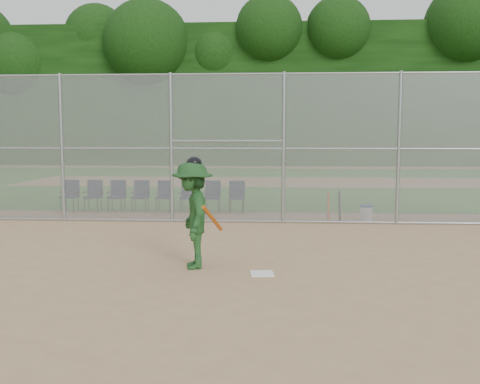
# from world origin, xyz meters

# --- Properties ---
(ground) EXTENTS (100.00, 100.00, 0.00)m
(ground) POSITION_xyz_m (0.00, 0.00, 0.00)
(ground) COLOR tan
(ground) RESTS_ON ground
(grass_strip) EXTENTS (100.00, 100.00, 0.00)m
(grass_strip) POSITION_xyz_m (0.00, 18.00, 0.01)
(grass_strip) COLOR #28691F
(grass_strip) RESTS_ON ground
(dirt_patch_far) EXTENTS (24.00, 24.00, 0.00)m
(dirt_patch_far) POSITION_xyz_m (0.00, 18.00, 0.01)
(dirt_patch_far) COLOR tan
(dirt_patch_far) RESTS_ON ground
(backstop_fence) EXTENTS (16.09, 0.09, 4.00)m
(backstop_fence) POSITION_xyz_m (0.00, 5.00, 2.07)
(backstop_fence) COLOR gray
(backstop_fence) RESTS_ON ground
(treeline) EXTENTS (81.00, 60.00, 11.00)m
(treeline) POSITION_xyz_m (0.00, 20.00, 5.50)
(treeline) COLOR black
(treeline) RESTS_ON ground
(home_plate) EXTENTS (0.43, 0.43, 0.02)m
(home_plate) POSITION_xyz_m (0.55, -0.33, 0.01)
(home_plate) COLOR white
(home_plate) RESTS_ON ground
(batter_at_plate) EXTENTS (1.03, 1.44, 1.98)m
(batter_at_plate) POSITION_xyz_m (-0.69, 0.04, 0.96)
(batter_at_plate) COLOR #1C481E
(batter_at_plate) RESTS_ON ground
(water_cooler) EXTENTS (0.36, 0.36, 0.46)m
(water_cooler) POSITION_xyz_m (3.28, 5.45, 0.23)
(water_cooler) COLOR white
(water_cooler) RESTS_ON ground
(spare_bats) EXTENTS (0.36, 0.31, 0.84)m
(spare_bats) POSITION_xyz_m (2.39, 5.34, 0.42)
(spare_bats) COLOR #D84C14
(spare_bats) RESTS_ON ground
(chair_0) EXTENTS (0.54, 0.52, 0.96)m
(chair_0) POSITION_xyz_m (-5.59, 6.93, 0.48)
(chair_0) COLOR #101D3E
(chair_0) RESTS_ON ground
(chair_1) EXTENTS (0.54, 0.52, 0.96)m
(chair_1) POSITION_xyz_m (-4.85, 6.93, 0.48)
(chair_1) COLOR #101D3E
(chair_1) RESTS_ON ground
(chair_2) EXTENTS (0.54, 0.52, 0.96)m
(chair_2) POSITION_xyz_m (-4.10, 6.93, 0.48)
(chair_2) COLOR #101D3E
(chair_2) RESTS_ON ground
(chair_3) EXTENTS (0.54, 0.52, 0.96)m
(chair_3) POSITION_xyz_m (-3.36, 6.93, 0.48)
(chair_3) COLOR #101D3E
(chair_3) RESTS_ON ground
(chair_4) EXTENTS (0.54, 0.52, 0.96)m
(chair_4) POSITION_xyz_m (-2.61, 6.93, 0.48)
(chair_4) COLOR #101D3E
(chair_4) RESTS_ON ground
(chair_5) EXTENTS (0.54, 0.52, 0.96)m
(chair_5) POSITION_xyz_m (-1.87, 6.93, 0.48)
(chair_5) COLOR #101D3E
(chair_5) RESTS_ON ground
(chair_6) EXTENTS (0.54, 0.52, 0.96)m
(chair_6) POSITION_xyz_m (-1.13, 6.93, 0.48)
(chair_6) COLOR #101D3E
(chair_6) RESTS_ON ground
(chair_7) EXTENTS (0.54, 0.52, 0.96)m
(chair_7) POSITION_xyz_m (-0.38, 6.93, 0.48)
(chair_7) COLOR #101D3E
(chair_7) RESTS_ON ground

